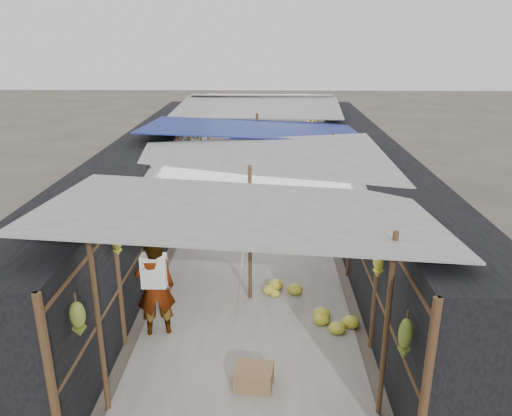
# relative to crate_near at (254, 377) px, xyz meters

# --- Properties ---
(ground) EXTENTS (80.00, 80.00, 0.00)m
(ground) POSITION_rel_crate_near_xyz_m (-0.14, -0.49, -0.16)
(ground) COLOR #6B6356
(ground) RESTS_ON ground
(aisle_slab) EXTENTS (3.60, 16.00, 0.02)m
(aisle_slab) POSITION_rel_crate_near_xyz_m (-0.14, 6.01, -0.15)
(aisle_slab) COLOR #9E998E
(aisle_slab) RESTS_ON ground
(stall_left) EXTENTS (1.40, 15.00, 2.30)m
(stall_left) POSITION_rel_crate_near_xyz_m (-2.84, 6.01, 0.99)
(stall_left) COLOR black
(stall_left) RESTS_ON ground
(stall_right) EXTENTS (1.40, 15.00, 2.30)m
(stall_right) POSITION_rel_crate_near_xyz_m (2.56, 6.01, 0.99)
(stall_right) COLOR black
(stall_right) RESTS_ON ground
(crate_near) EXTENTS (0.58, 0.49, 0.32)m
(crate_near) POSITION_rel_crate_near_xyz_m (0.00, 0.00, 0.00)
(crate_near) COLOR olive
(crate_near) RESTS_ON ground
(crate_mid) EXTENTS (0.58, 0.47, 0.33)m
(crate_mid) POSITION_rel_crate_near_xyz_m (1.34, 6.33, 0.01)
(crate_mid) COLOR olive
(crate_mid) RESTS_ON ground
(crate_back) EXTENTS (0.47, 0.39, 0.28)m
(crate_back) POSITION_rel_crate_near_xyz_m (-1.24, 8.47, -0.02)
(crate_back) COLOR olive
(crate_back) RESTS_ON ground
(black_basin) EXTENTS (0.63, 0.63, 0.19)m
(black_basin) POSITION_rel_crate_near_xyz_m (1.48, 9.27, -0.06)
(black_basin) COLOR black
(black_basin) RESTS_ON ground
(vendor_elderly) EXTENTS (0.71, 0.55, 1.71)m
(vendor_elderly) POSITION_rel_crate_near_xyz_m (-1.64, 1.31, 0.70)
(vendor_elderly) COLOR silver
(vendor_elderly) RESTS_ON ground
(shopper_blue) EXTENTS (0.89, 0.70, 1.79)m
(shopper_blue) POSITION_rel_crate_near_xyz_m (-0.41, 6.87, 0.74)
(shopper_blue) COLOR #2148A7
(shopper_blue) RESTS_ON ground
(vendor_seated) EXTENTS (0.36, 0.59, 0.88)m
(vendor_seated) POSITION_rel_crate_near_xyz_m (1.56, 7.05, 0.28)
(vendor_seated) COLOR #4D4743
(vendor_seated) RESTS_ON ground
(market_canopy) EXTENTS (5.62, 15.20, 2.77)m
(market_canopy) POSITION_rel_crate_near_xyz_m (-0.11, 6.34, 2.25)
(market_canopy) COLOR brown
(market_canopy) RESTS_ON ground
(hanging_bananas) EXTENTS (3.95, 14.34, 0.81)m
(hanging_bananas) POSITION_rel_crate_near_xyz_m (-0.08, 6.17, 1.54)
(hanging_bananas) COLOR olive
(hanging_bananas) RESTS_ON ground
(floor_bananas) EXTENTS (3.70, 9.71, 0.36)m
(floor_bananas) POSITION_rel_crate_near_xyz_m (0.60, 6.34, 0.00)
(floor_bananas) COLOR olive
(floor_bananas) RESTS_ON ground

